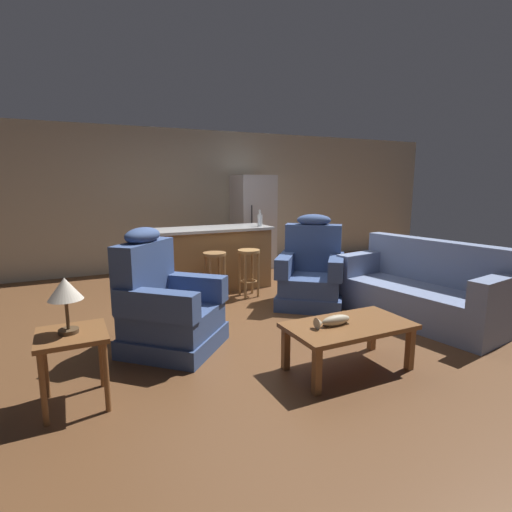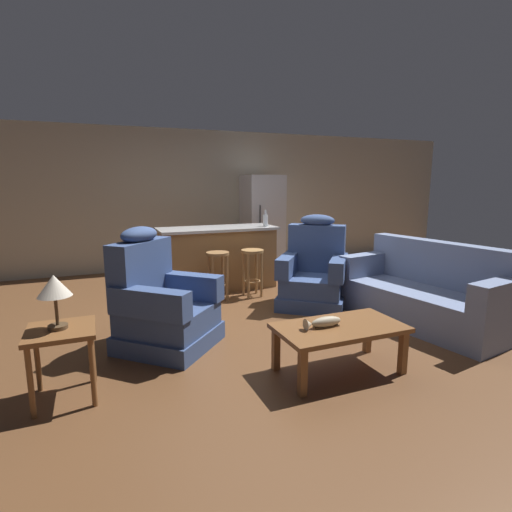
% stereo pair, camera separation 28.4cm
% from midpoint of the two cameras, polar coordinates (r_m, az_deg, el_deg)
% --- Properties ---
extents(ground_plane, '(12.00, 12.00, 0.00)m').
position_cam_midpoint_polar(ground_plane, '(5.08, 0.74, -8.19)').
color(ground_plane, brown).
extents(back_wall, '(12.00, 0.05, 2.60)m').
position_cam_midpoint_polar(back_wall, '(7.79, -8.37, 7.98)').
color(back_wall, '#A89E89').
rests_on(back_wall, ground_plane).
extents(coffee_table, '(1.10, 0.60, 0.42)m').
position_cam_midpoint_polar(coffee_table, '(3.59, 14.12, -10.48)').
color(coffee_table, brown).
rests_on(coffee_table, ground_plane).
extents(fish_figurine, '(0.34, 0.10, 0.10)m').
position_cam_midpoint_polar(fish_figurine, '(3.48, 11.88, -9.31)').
color(fish_figurine, '#4C3823').
rests_on(fish_figurine, coffee_table).
extents(couch, '(1.14, 2.01, 0.94)m').
position_cam_midpoint_polar(couch, '(5.12, 24.56, -5.03)').
color(couch, '#707FA3').
rests_on(couch, ground_plane).
extents(recliner_near_lamp, '(1.19, 1.19, 1.20)m').
position_cam_midpoint_polar(recliner_near_lamp, '(4.08, -11.46, -6.89)').
color(recliner_near_lamp, '#384C7A').
rests_on(recliner_near_lamp, ground_plane).
extents(recliner_near_island, '(1.18, 1.18, 1.20)m').
position_cam_midpoint_polar(recliner_near_island, '(5.40, 9.75, -2.55)').
color(recliner_near_island, '#384C7A').
rests_on(recliner_near_island, ground_plane).
extents(end_table, '(0.48, 0.48, 0.56)m').
position_cam_midpoint_polar(end_table, '(3.31, -23.79, -11.09)').
color(end_table, brown).
rests_on(end_table, ground_plane).
extents(table_lamp, '(0.24, 0.24, 0.41)m').
position_cam_midpoint_polar(table_lamp, '(3.19, -24.61, -4.25)').
color(table_lamp, '#4C3823').
rests_on(table_lamp, end_table).
extents(kitchen_island, '(1.80, 0.70, 0.95)m').
position_cam_midpoint_polar(kitchen_island, '(6.19, -4.15, -0.24)').
color(kitchen_island, olive).
rests_on(kitchen_island, ground_plane).
extents(bar_stool_left, '(0.32, 0.32, 0.68)m').
position_cam_midpoint_polar(bar_stool_left, '(5.54, -4.01, -1.57)').
color(bar_stool_left, olive).
rests_on(bar_stool_left, ground_plane).
extents(bar_stool_right, '(0.32, 0.32, 0.68)m').
position_cam_midpoint_polar(bar_stool_right, '(5.72, 0.91, -1.16)').
color(bar_stool_right, '#A87A47').
rests_on(bar_stool_right, ground_plane).
extents(refrigerator, '(0.70, 0.69, 1.76)m').
position_cam_midpoint_polar(refrigerator, '(7.69, 1.97, 4.92)').
color(refrigerator, '#B7B7BC').
rests_on(refrigerator, ground_plane).
extents(bottle_tall_green, '(0.08, 0.08, 0.26)m').
position_cam_midpoint_polar(bottle_tall_green, '(6.23, 2.68, 5.13)').
color(bottle_tall_green, silver).
rests_on(bottle_tall_green, kitchen_island).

